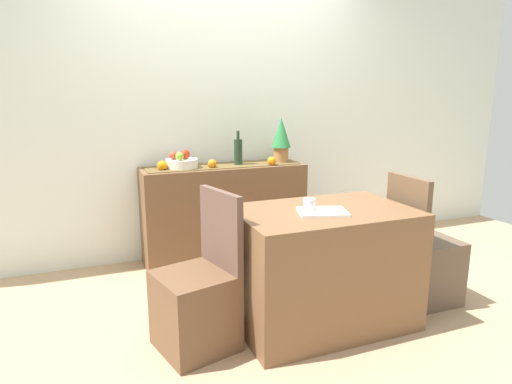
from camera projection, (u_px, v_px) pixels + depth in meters
The scene contains 18 objects.
ground_plane at pixel (277, 302), 3.12m from camera, with size 6.40×6.40×0.02m, color tan.
room_wall_rear at pixel (224, 103), 3.89m from camera, with size 6.40×0.06×2.70m, color white.
sideboard_console at pixel (224, 213), 3.83m from camera, with size 1.39×0.42×0.83m, color brown.
table_runner at pixel (224, 166), 3.73m from camera, with size 1.31×0.32×0.01m, color brown.
fruit_bowl at pixel (182, 163), 3.60m from camera, with size 0.26×0.26×0.07m, color white.
apple_center at pixel (173, 155), 3.56m from camera, with size 0.07×0.07×0.07m, color #AB3F26.
apple_upper at pixel (185, 154), 3.59m from camera, with size 0.08×0.08×0.08m, color red.
apple_left at pixel (180, 156), 3.51m from camera, with size 0.07×0.07×0.07m, color #87AE36.
wine_bottle at pixel (238, 152), 3.76m from camera, with size 0.07×0.07×0.29m.
potted_plant at pixel (281, 138), 3.88m from camera, with size 0.17×0.17×0.40m.
orange_loose_far at pixel (272, 161), 3.75m from camera, with size 0.07×0.07×0.07m, color orange.
orange_loose_end at pixel (212, 164), 3.62m from camera, with size 0.07×0.07×0.07m, color orange.
orange_loose_mid at pixel (162, 166), 3.50m from camera, with size 0.08×0.08×0.08m, color orange.
dining_table at pixel (322, 266), 2.76m from camera, with size 1.08×0.70×0.74m, color brown.
open_book at pixel (322, 212), 2.58m from camera, with size 0.28×0.21×0.02m, color white.
coffee_cup at pixel (309, 206), 2.59m from camera, with size 0.07×0.07×0.09m, color silver.
chair_near_window at pixel (198, 303), 2.50m from camera, with size 0.49×0.49×0.90m.
chair_by_corner at pixel (422, 264), 3.07m from camera, with size 0.41×0.41×0.90m.
Camera 1 is at (-1.20, -2.62, 1.42)m, focal length 30.90 mm.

